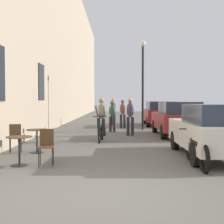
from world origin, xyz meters
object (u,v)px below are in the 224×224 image
cyclist_on_bicycle (101,121)px  pedestrian_near (130,114)px  parked_car_third (159,113)px  cafe_chair_near_toward_street (46,144)px  cafe_table_near (19,145)px  parked_car_nearest (213,130)px  parked_motorcycle (197,150)px  cafe_chair_mid_toward_street (15,136)px  pedestrian_furthest (113,110)px  pedestrian_far (123,112)px  street_lamp (143,73)px  parked_car_second (177,118)px  pedestrian_mid (112,114)px  cafe_table_mid (37,136)px

cyclist_on_bicycle → pedestrian_near: pedestrian_near is taller
parked_car_third → cafe_chair_near_toward_street: bearing=-109.3°
cafe_chair_near_toward_street → parked_car_third: (4.53, 12.93, 0.29)m
cafe_table_near → parked_car_nearest: 5.23m
parked_car_nearest → parked_motorcycle: parked_car_nearest is taller
cafe_chair_near_toward_street → cafe_chair_mid_toward_street: size_ratio=1.00×
cafe_chair_mid_toward_street → pedestrian_furthest: size_ratio=0.50×
pedestrian_far → street_lamp: bearing=-42.8°
parked_car_second → cafe_chair_near_toward_street: bearing=-124.0°
cafe_table_near → parked_car_third: parked_car_third is taller
pedestrian_far → street_lamp: street_lamp is taller
cyclist_on_bicycle → street_lamp: (2.07, 5.07, 2.30)m
pedestrian_mid → pedestrian_far: 2.24m
cafe_chair_near_toward_street → cafe_chair_mid_toward_street: same height
cafe_table_near → parked_motorcycle: bearing=-0.0°
cyclist_on_bicycle → pedestrian_far: cyclist_on_bicycle is taller
cafe_chair_near_toward_street → cafe_table_mid: cafe_chair_near_toward_street is taller
street_lamp → parked_car_second: size_ratio=1.12×
cafe_table_mid → parked_car_second: bearing=42.6°
pedestrian_furthest → parked_car_nearest: 12.59m
cafe_table_near → cafe_table_mid: bearing=91.5°
cafe_table_mid → parked_motorcycle: bearing=-24.4°
cafe_chair_near_toward_street → pedestrian_mid: bearing=79.9°
parked_car_third → pedestrian_near: bearing=-109.6°
cafe_table_mid → pedestrian_far: size_ratio=0.43×
pedestrian_near → pedestrian_far: bearing=93.7°
pedestrian_near → parked_car_third: bearing=70.4°
pedestrian_near → pedestrian_far: size_ratio=1.03×
cafe_table_mid → pedestrian_far: pedestrian_far is taller
cafe_table_near → cafe_chair_near_toward_street: cafe_chair_near_toward_street is taller
parked_car_nearest → parked_car_second: size_ratio=0.97×
parked_car_second → pedestrian_furthest: bearing=114.0°
pedestrian_mid → street_lamp: street_lamp is taller
cyclist_on_bicycle → parked_car_third: bearing=67.4°
cyclist_on_bicycle → pedestrian_near: (1.25, 2.13, 0.17)m
cyclist_on_bicycle → parked_car_second: 3.88m
parked_car_nearest → parked_motorcycle: (-0.76, -1.18, -0.37)m
pedestrian_mid → parked_car_third: bearing=54.8°
pedestrian_far → cafe_table_mid: bearing=-107.6°
cafe_chair_mid_toward_street → pedestrian_mid: 7.45m
parked_car_nearest → pedestrian_near: bearing=109.5°
pedestrian_mid → parked_motorcycle: (2.14, -8.76, -0.50)m
pedestrian_mid → street_lamp: size_ratio=0.33×
parked_car_nearest → cafe_table_near: bearing=-167.0°
cafe_chair_near_toward_street → street_lamp: size_ratio=0.18×
pedestrian_mid → street_lamp: 3.00m
cafe_chair_mid_toward_street → parked_car_third: 12.56m
pedestrian_mid → parked_car_second: (2.97, -1.99, -0.10)m
cyclist_on_bicycle → pedestrian_mid: 3.94m
pedestrian_furthest → parked_motorcycle: bearing=-81.0°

